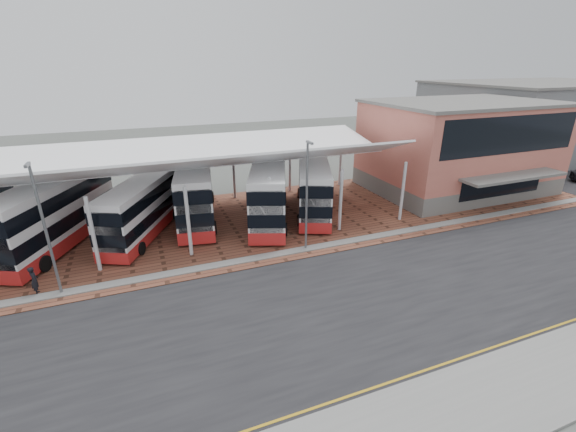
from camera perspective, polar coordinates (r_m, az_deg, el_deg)
name	(u,v)px	position (r m, az deg, el deg)	size (l,w,h in m)	color
ground	(318,301)	(23.00, 4.50, -12.41)	(140.00, 140.00, 0.00)	#4D504B
road	(326,310)	(22.27, 5.65, -13.72)	(120.00, 14.00, 0.02)	black
forecourt	(275,217)	(34.30, -1.92, -0.21)	(72.00, 16.00, 0.06)	brown
sidewalk	(421,427)	(17.41, 19.14, -27.38)	(120.00, 4.00, 0.14)	slate
north_kerb	(281,254)	(27.86, -1.06, -5.61)	(120.00, 0.80, 0.14)	slate
yellow_line_near	(390,389)	(18.44, 14.85, -23.50)	(120.00, 0.12, 0.01)	#C29015
yellow_line_far	(386,384)	(18.61, 14.27, -22.93)	(120.00, 0.12, 0.01)	#C29015
canopy	(174,159)	(31.82, -16.47, 8.04)	(37.00, 11.63, 7.07)	silver
terminal	(459,146)	(44.95, 24.01, 9.44)	(18.40, 14.40, 9.25)	#64625E
warehouse	(539,117)	(70.29, 33.17, 12.12)	(30.50, 20.50, 10.25)	slate
lamp_west	(45,228)	(25.35, -32.35, -1.45)	(0.16, 0.90, 8.07)	slate
lamp_east	(307,194)	(26.94, 2.81, 3.31)	(0.16, 0.90, 8.07)	slate
bus_1	(55,214)	(32.97, -31.29, 0.20)	(7.70, 12.10, 4.98)	silver
bus_2	(142,209)	(32.14, -20.83, 0.94)	(6.85, 10.55, 4.35)	silver
bus_3	(196,191)	(34.27, -13.51, 3.59)	(4.77, 12.32, 4.96)	silver
bus_4	(269,191)	(33.32, -2.83, 3.66)	(6.85, 12.22, 4.95)	silver
bus_5	(313,187)	(35.05, 3.77, 4.31)	(6.80, 11.39, 4.65)	silver
pedestrian	(34,280)	(27.42, -33.43, -7.98)	(0.66, 0.43, 1.80)	black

